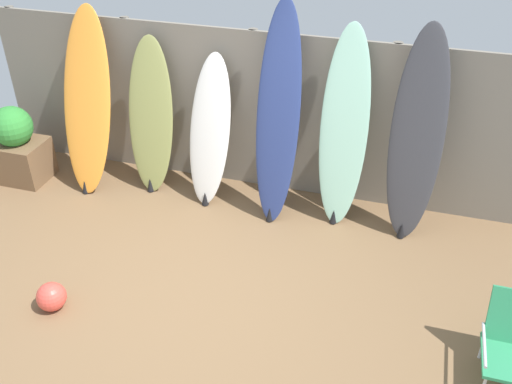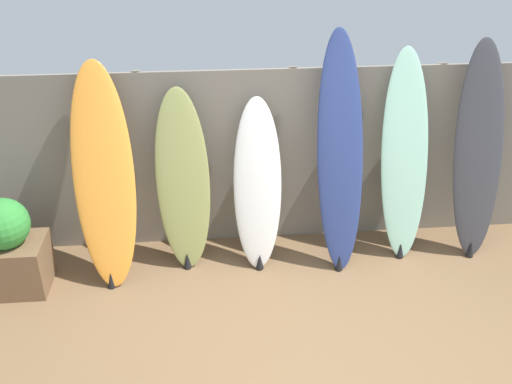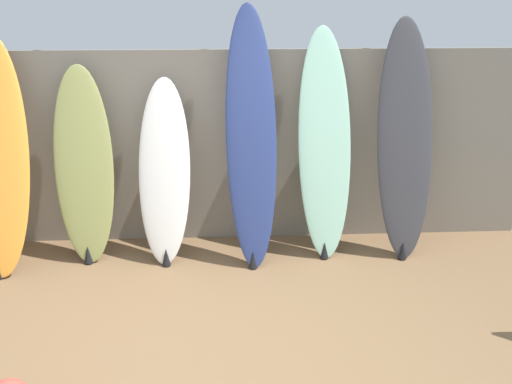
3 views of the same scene
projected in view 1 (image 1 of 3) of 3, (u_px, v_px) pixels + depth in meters
The scene contains 10 objects.
ground at pixel (188, 296), 5.09m from camera, with size 7.68×7.68×0.00m, color brown.
fence_back at pixel (252, 112), 6.21m from camera, with size 6.08×0.11×1.80m.
surfboard_orange_0 at pixel (87, 103), 6.22m from camera, with size 0.62×0.82×1.97m.
surfboard_olive_1 at pixel (151, 118), 6.22m from camera, with size 0.55×0.51×1.71m.
surfboard_white_2 at pixel (210, 132), 6.06m from camera, with size 0.48×0.59×1.59m.
surfboard_navy_3 at pixel (278, 117), 5.66m from camera, with size 0.48×0.67×2.21m.
surfboard_seafoam_4 at pixel (344, 130), 5.64m from camera, with size 0.52×0.54×2.01m.
surfboard_charcoal_5 at pixel (417, 138), 5.41m from camera, with size 0.56×0.55×2.09m.
planter_box at pixel (17, 147), 6.55m from camera, with size 0.62×0.49×0.90m.
beach_ball at pixel (51, 297), 4.91m from camera, with size 0.26×0.26×0.26m, color #E54C3F.
Camera 1 is at (1.65, -3.41, 3.58)m, focal length 40.00 mm.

